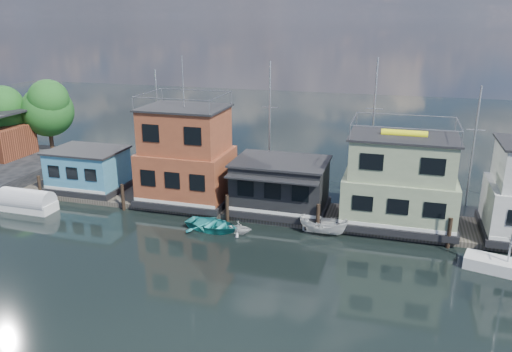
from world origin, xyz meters
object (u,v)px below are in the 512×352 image
(day_sailer, at_px, (507,266))
(motorboat, at_px, (323,226))
(houseboat_dark, at_px, (280,185))
(tarp_runabout, at_px, (27,202))
(houseboat_blue, at_px, (88,170))
(houseboat_red, at_px, (186,157))
(dinghy_white, at_px, (239,228))
(dinghy_teal, at_px, (212,225))
(houseboat_green, at_px, (400,182))

(day_sailer, xyz_separation_m, motorboat, (-11.78, 2.49, 0.26))
(motorboat, bearing_deg, houseboat_dark, 59.96)
(tarp_runabout, relative_size, day_sailer, 0.61)
(houseboat_blue, height_order, houseboat_red, houseboat_red)
(houseboat_blue, bearing_deg, day_sailer, -9.45)
(dinghy_white, relative_size, motorboat, 0.51)
(houseboat_dark, distance_m, tarp_runabout, 20.71)
(houseboat_blue, bearing_deg, dinghy_teal, -18.80)
(houseboat_blue, relative_size, motorboat, 1.75)
(houseboat_red, height_order, day_sailer, houseboat_red)
(dinghy_teal, height_order, motorboat, motorboat)
(houseboat_blue, relative_size, tarp_runabout, 1.35)
(dinghy_teal, bearing_deg, houseboat_blue, 80.49)
(houseboat_red, height_order, motorboat, houseboat_red)
(houseboat_red, distance_m, dinghy_white, 8.45)
(houseboat_dark, relative_size, tarp_runabout, 1.56)
(day_sailer, bearing_deg, dinghy_white, -169.06)
(houseboat_red, xyz_separation_m, tarp_runabout, (-12.01, -5.06, -3.39))
(day_sailer, bearing_deg, dinghy_teal, -168.86)
(houseboat_blue, height_order, houseboat_dark, houseboat_dark)
(houseboat_blue, xyz_separation_m, dinghy_teal, (13.46, -4.58, -1.77))
(houseboat_blue, relative_size, dinghy_teal, 1.54)
(houseboat_blue, distance_m, day_sailer, 33.74)
(tarp_runabout, bearing_deg, houseboat_dark, 14.85)
(houseboat_dark, relative_size, dinghy_white, 3.98)
(dinghy_white, bearing_deg, motorboat, -70.14)
(tarp_runabout, xyz_separation_m, day_sailer, (35.74, -0.47, -0.27))
(houseboat_green, distance_m, motorboat, 6.54)
(tarp_runabout, height_order, motorboat, tarp_runabout)
(houseboat_green, bearing_deg, dinghy_teal, -160.64)
(houseboat_red, relative_size, day_sailer, 1.54)
(houseboat_red, distance_m, houseboat_dark, 8.18)
(houseboat_dark, relative_size, motorboat, 2.02)
(tarp_runabout, distance_m, motorboat, 24.05)
(houseboat_red, height_order, tarp_runabout, houseboat_red)
(houseboat_dark, distance_m, dinghy_white, 5.35)
(houseboat_dark, bearing_deg, dinghy_teal, -131.54)
(motorboat, bearing_deg, houseboat_green, -51.53)
(houseboat_dark, relative_size, houseboat_green, 0.88)
(houseboat_blue, bearing_deg, tarp_runabout, -116.41)
(houseboat_green, height_order, motorboat, houseboat_green)
(houseboat_green, bearing_deg, dinghy_white, -157.07)
(dinghy_teal, bearing_deg, houseboat_red, 50.11)
(dinghy_teal, bearing_deg, houseboat_green, -61.35)
(houseboat_dark, height_order, houseboat_green, houseboat_green)
(dinghy_teal, bearing_deg, day_sailer, -83.46)
(houseboat_blue, height_order, day_sailer, day_sailer)
(houseboat_dark, height_order, tarp_runabout, houseboat_dark)
(day_sailer, relative_size, motorboat, 2.11)
(houseboat_dark, height_order, day_sailer, day_sailer)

